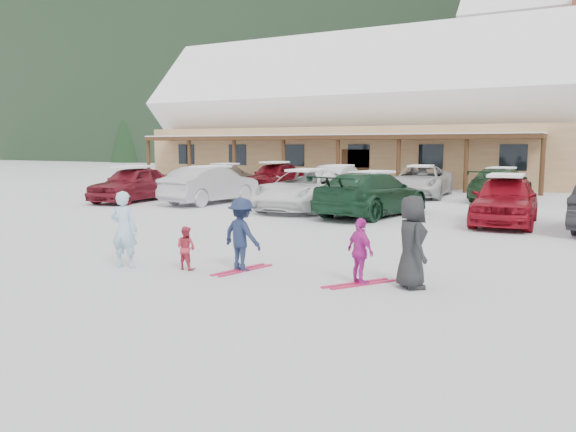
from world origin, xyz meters
The scene contains 22 objects.
ground centered at (0.00, 0.00, 0.00)m, with size 160.00×160.00×0.00m, color white.
forested_hillside centered at (0.00, 85.00, 19.00)m, with size 300.00×70.00×38.00m, color black.
day_lodge centered at (-9.00, 27.96, 3.94)m, with size 29.12×12.50×10.38m.
conifer_0 centered at (-26.00, 30.00, 5.69)m, with size 4.40×4.40×10.20m.
conifer_2 centered at (-30.00, 42.00, 6.83)m, with size 5.28×5.28×12.24m.
adult_skier centered at (-2.40, -0.93, 0.78)m, with size 0.57×0.37×1.55m, color #A7D3E9.
toddler_red centered at (-1.20, -0.48, 0.43)m, with size 0.42×0.33×0.87m, color #BF3044.
child_navy centered at (-0.16, -0.03, 0.72)m, with size 0.93×0.53×1.44m, color #192443.
skis_child_navy centered at (-0.16, -0.03, 0.01)m, with size 0.20×1.40×0.03m, color #C01B47.
child_magenta centered at (2.28, 0.03, 0.60)m, with size 0.70×0.29×1.19m, color #C32799.
skis_child_magenta centered at (2.28, 0.03, 0.01)m, with size 0.20×1.40×0.03m, color #C01B47.
bystander_dark centered at (3.13, 0.24, 0.80)m, with size 0.79×0.51×1.61m, color black.
parked_car_0 centered at (-11.90, 9.15, 0.77)m, with size 1.82×4.52×1.54m, color maroon.
parked_car_1 centered at (-8.42, 10.17, 0.78)m, with size 1.66×4.75×1.56m, color #AFAEB3.
parked_car_2 centered at (-3.81, 9.96, 0.76)m, with size 2.53×5.50×1.53m, color white.
parked_car_3 centered at (-0.95, 9.40, 0.77)m, with size 2.15×5.29×1.54m, color #163A24.
parked_car_4 centered at (3.44, 9.40, 0.77)m, with size 1.82×4.52×1.54m, color maroon.
parked_car_7 centered at (-12.62, 17.22, 0.70)m, with size 1.96×4.83×1.40m, color gray.
parked_car_8 centered at (-9.10, 16.76, 0.78)m, with size 1.85×4.59×1.57m, color #5F0911.
parked_car_9 centered at (-5.38, 16.81, 0.72)m, with size 1.53×4.39×1.45m, color silver.
parked_car_10 centered at (-1.43, 17.42, 0.74)m, with size 2.46×5.33×1.48m, color silver.
parked_car_11 centered at (2.21, 17.22, 0.73)m, with size 2.04×5.02×1.46m, color #203C21.
Camera 1 is at (5.81, -9.12, 2.46)m, focal length 35.00 mm.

